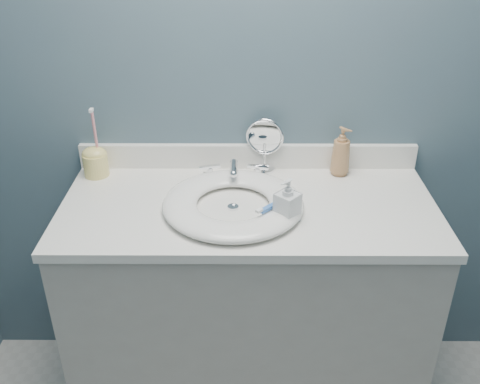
{
  "coord_description": "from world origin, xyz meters",
  "views": [
    {
      "loc": [
        -0.02,
        -0.52,
        1.76
      ],
      "look_at": [
        -0.03,
        0.94,
        0.94
      ],
      "focal_mm": 40.0,
      "sensor_mm": 36.0,
      "label": 1
    }
  ],
  "objects_px": {
    "makeup_mirror": "(265,143)",
    "soap_bottle_amber": "(341,151)",
    "soap_bottle_clear": "(288,201)",
    "toothbrush_holder": "(95,160)"
  },
  "relations": [
    {
      "from": "soap_bottle_amber",
      "to": "soap_bottle_clear",
      "type": "distance_m",
      "value": 0.38
    },
    {
      "from": "soap_bottle_amber",
      "to": "toothbrush_holder",
      "type": "xyz_separation_m",
      "value": [
        -0.87,
        -0.01,
        -0.03
      ]
    },
    {
      "from": "makeup_mirror",
      "to": "soap_bottle_amber",
      "type": "distance_m",
      "value": 0.27
    },
    {
      "from": "makeup_mirror",
      "to": "soap_bottle_amber",
      "type": "xyz_separation_m",
      "value": [
        0.27,
        -0.03,
        -0.02
      ]
    },
    {
      "from": "soap_bottle_amber",
      "to": "makeup_mirror",
      "type": "bearing_deg",
      "value": 130.43
    },
    {
      "from": "soap_bottle_amber",
      "to": "soap_bottle_clear",
      "type": "height_order",
      "value": "soap_bottle_amber"
    },
    {
      "from": "soap_bottle_clear",
      "to": "toothbrush_holder",
      "type": "xyz_separation_m",
      "value": [
        -0.66,
        0.3,
        -0.01
      ]
    },
    {
      "from": "soap_bottle_amber",
      "to": "toothbrush_holder",
      "type": "bearing_deg",
      "value": 137.16
    },
    {
      "from": "makeup_mirror",
      "to": "soap_bottle_clear",
      "type": "distance_m",
      "value": 0.35
    },
    {
      "from": "soap_bottle_amber",
      "to": "soap_bottle_clear",
      "type": "bearing_deg",
      "value": -167.43
    }
  ]
}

